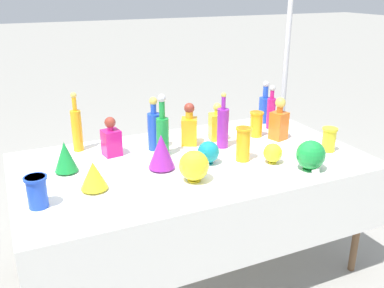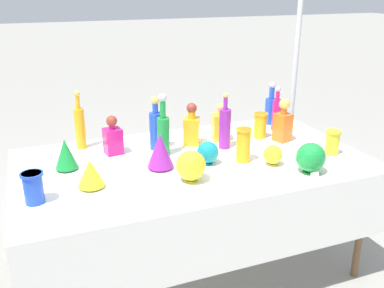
{
  "view_description": "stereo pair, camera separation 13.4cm",
  "coord_description": "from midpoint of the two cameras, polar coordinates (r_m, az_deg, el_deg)",
  "views": [
    {
      "loc": [
        -0.98,
        -2.15,
        1.75
      ],
      "look_at": [
        0.0,
        0.0,
        0.86
      ],
      "focal_mm": 40.0,
      "sensor_mm": 36.0,
      "label": 1
    },
    {
      "loc": [
        -0.86,
        -2.21,
        1.75
      ],
      "look_at": [
        0.0,
        0.0,
        0.86
      ],
      "focal_mm": 40.0,
      "sensor_mm": 36.0,
      "label": 2
    }
  ],
  "objects": [
    {
      "name": "round_bowl_1",
      "position": [
        2.52,
        9.23,
        -1.21
      ],
      "size": [
        0.11,
        0.11,
        0.12
      ],
      "color": "yellow",
      "rests_on": "display_table"
    },
    {
      "name": "slender_vase_0",
      "position": [
        2.15,
        -21.69,
        -5.82
      ],
      "size": [
        0.11,
        0.11,
        0.16
      ],
      "color": "blue",
      "rests_on": "display_table"
    },
    {
      "name": "display_table",
      "position": [
        2.55,
        -1.09,
        -3.62
      ],
      "size": [
        2.06,
        1.14,
        0.76
      ],
      "color": "white",
      "rests_on": "ground"
    },
    {
      "name": "canopy_pole",
      "position": [
        3.78,
        11.16,
        7.15
      ],
      "size": [
        0.18,
        0.18,
        2.3
      ],
      "color": "silver",
      "rests_on": "ground"
    },
    {
      "name": "round_bowl_3",
      "position": [
        2.48,
        0.65,
        -1.1
      ],
      "size": [
        0.13,
        0.13,
        0.14
      ],
      "color": "teal",
      "rests_on": "display_table"
    },
    {
      "name": "tall_bottle_5",
      "position": [
        2.77,
        -16.47,
        2.05
      ],
      "size": [
        0.06,
        0.06,
        0.38
      ],
      "color": "orange",
      "rests_on": "display_table"
    },
    {
      "name": "tall_bottle_3",
      "position": [
        2.69,
        -6.5,
        2.06
      ],
      "size": [
        0.08,
        0.08,
        0.34
      ],
      "color": "blue",
      "rests_on": "display_table"
    },
    {
      "name": "tall_bottle_0",
      "position": [
        2.72,
        2.73,
        2.31
      ],
      "size": [
        0.07,
        0.07,
        0.36
      ],
      "color": "purple",
      "rests_on": "display_table"
    },
    {
      "name": "round_bowl_2",
      "position": [
        2.47,
        14.06,
        -1.44
      ],
      "size": [
        0.17,
        0.17,
        0.17
      ],
      "color": "#198C38",
      "rests_on": "display_table"
    },
    {
      "name": "price_tag_center",
      "position": [
        2.4,
        14.64,
        -3.85
      ],
      "size": [
        0.05,
        0.02,
        0.05
      ],
      "primitive_type": "cube",
      "rotation": [
        -0.21,
        0.0,
        -0.01
      ],
      "color": "white",
      "rests_on": "display_table"
    },
    {
      "name": "ground_plane",
      "position": [
        2.94,
        -1.36,
        -15.88
      ],
      "size": [
        40.0,
        40.0,
        0.0
      ],
      "primitive_type": "plane",
      "color": "gray"
    },
    {
      "name": "slender_vase_3",
      "position": [
        2.52,
        5.34,
        0.11
      ],
      "size": [
        0.1,
        0.1,
        0.21
      ],
      "color": "orange",
      "rests_on": "display_table"
    },
    {
      "name": "fluted_vase_1",
      "position": [
        2.24,
        -14.67,
        -4.08
      ],
      "size": [
        0.14,
        0.14,
        0.15
      ],
      "color": "yellow",
      "rests_on": "display_table"
    },
    {
      "name": "round_bowl_0",
      "position": [
        2.26,
        -1.43,
        -2.93
      ],
      "size": [
        0.16,
        0.16,
        0.17
      ],
      "color": "yellow",
      "rests_on": "display_table"
    },
    {
      "name": "tall_bottle_2",
      "position": [
        3.26,
        8.51,
        4.89
      ],
      "size": [
        0.09,
        0.09,
        0.32
      ],
      "color": "blue",
      "rests_on": "display_table"
    },
    {
      "name": "fluted_vase_2",
      "position": [
        2.41,
        -5.7,
        -0.97
      ],
      "size": [
        0.15,
        0.15,
        0.21
      ],
      "color": "purple",
      "rests_on": "display_table"
    },
    {
      "name": "square_decanter_0",
      "position": [
        2.86,
        2.0,
        2.55
      ],
      "size": [
        0.11,
        0.11,
        0.25
      ],
      "color": "yellow",
      "rests_on": "display_table"
    },
    {
      "name": "tall_bottle_4",
      "position": [
        2.58,
        -5.44,
        1.58
      ],
      "size": [
        0.08,
        0.08,
        0.39
      ],
      "color": "#198C38",
      "rests_on": "display_table"
    },
    {
      "name": "slender_vase_2",
      "position": [
        2.95,
        7.3,
        2.74
      ],
      "size": [
        0.1,
        0.1,
        0.17
      ],
      "color": "orange",
      "rests_on": "display_table"
    },
    {
      "name": "tall_bottle_1",
      "position": [
        3.12,
        9.29,
        4.42
      ],
      "size": [
        0.06,
        0.06,
        0.32
      ],
      "color": "#C61972",
      "rests_on": "display_table"
    },
    {
      "name": "cardboard_box_behind_right",
      "position": [
        4.08,
        -4.93,
        -2.9
      ],
      "size": [
        0.45,
        0.47,
        0.34
      ],
      "color": "tan",
      "rests_on": "ground"
    },
    {
      "name": "square_decanter_2",
      "position": [
        2.65,
        -12.15,
        0.58
      ],
      "size": [
        0.11,
        0.11,
        0.24
      ],
      "color": "#C61972",
      "rests_on": "display_table"
    },
    {
      "name": "square_decanter_3",
      "position": [
        2.91,
        10.24,
        2.95
      ],
      "size": [
        0.12,
        0.12,
        0.29
      ],
      "color": "orange",
      "rests_on": "display_table"
    },
    {
      "name": "fluted_vase_0",
      "position": [
        2.48,
        -18.05,
        -1.63
      ],
      "size": [
        0.13,
        0.13,
        0.18
      ],
      "color": "#198C38",
      "rests_on": "display_table"
    },
    {
      "name": "cardboard_box_behind_left",
      "position": [
        3.77,
        -4.87,
        -4.74
      ],
      "size": [
        0.63,
        0.55,
        0.37
      ],
      "color": "tan",
      "rests_on": "ground"
    },
    {
      "name": "price_tag_left",
      "position": [
        2.03,
        -6.36,
        -8.11
      ],
      "size": [
        0.05,
        0.02,
        0.04
      ],
      "primitive_type": "cube",
      "rotation": [
        -0.21,
        0.0,
        0.04
      ],
      "color": "white",
      "rests_on": "display_table"
    },
    {
      "name": "square_decanter_1",
      "position": [
        2.77,
        -1.75,
        2.24
      ],
      "size": [
        0.13,
        0.13,
        0.28
      ],
      "color": "orange",
      "rests_on": "display_table"
    },
    {
      "name": "slender_vase_1",
      "position": [
        2.78,
        16.5,
        0.68
      ],
      "size": [
        0.1,
        0.1,
        0.15
      ],
      "color": "yellow",
      "rests_on": "display_table"
    }
  ]
}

